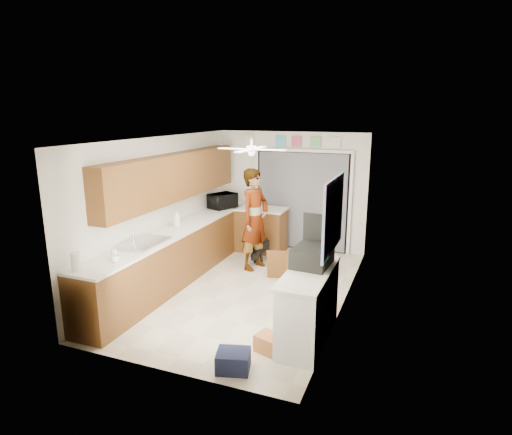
% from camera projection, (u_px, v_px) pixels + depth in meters
% --- Properties ---
extents(floor, '(5.00, 5.00, 0.00)m').
position_uv_depth(floor, '(247.00, 289.00, 7.20)').
color(floor, beige).
rests_on(floor, ground).
extents(ceiling, '(5.00, 5.00, 0.00)m').
position_uv_depth(ceiling, '(247.00, 139.00, 6.59)').
color(ceiling, white).
rests_on(ceiling, ground).
extents(wall_back, '(3.20, 0.00, 3.20)m').
position_uv_depth(wall_back, '(291.00, 191.00, 9.16)').
color(wall_back, silver).
rests_on(wall_back, ground).
extents(wall_front, '(3.20, 0.00, 3.20)m').
position_uv_depth(wall_front, '(160.00, 269.00, 4.63)').
color(wall_front, silver).
rests_on(wall_front, ground).
extents(wall_left, '(0.00, 5.00, 5.00)m').
position_uv_depth(wall_left, '(162.00, 209.00, 7.46)').
color(wall_left, silver).
rests_on(wall_left, ground).
extents(wall_right, '(0.00, 5.00, 5.00)m').
position_uv_depth(wall_right, '(347.00, 226.00, 6.33)').
color(wall_right, silver).
rests_on(wall_right, ground).
extents(left_base_cabinets, '(0.60, 4.80, 0.90)m').
position_uv_depth(left_base_cabinets, '(179.00, 255.00, 7.54)').
color(left_base_cabinets, brown).
rests_on(left_base_cabinets, floor).
extents(left_countertop, '(0.62, 4.80, 0.04)m').
position_uv_depth(left_countertop, '(179.00, 229.00, 7.43)').
color(left_countertop, white).
rests_on(left_countertop, left_base_cabinets).
extents(upper_cabinets, '(0.32, 4.00, 0.80)m').
position_uv_depth(upper_cabinets, '(175.00, 177.00, 7.45)').
color(upper_cabinets, brown).
rests_on(upper_cabinets, wall_left).
extents(sink_basin, '(0.50, 0.76, 0.06)m').
position_uv_depth(sink_basin, '(144.00, 243.00, 6.51)').
color(sink_basin, silver).
rests_on(sink_basin, left_countertop).
extents(faucet, '(0.03, 0.03, 0.22)m').
position_uv_depth(faucet, '(133.00, 236.00, 6.56)').
color(faucet, silver).
rests_on(faucet, left_countertop).
extents(peninsula_base, '(1.00, 0.60, 0.90)m').
position_uv_depth(peninsula_base, '(261.00, 230.00, 9.07)').
color(peninsula_base, brown).
rests_on(peninsula_base, floor).
extents(peninsula_top, '(1.04, 0.64, 0.04)m').
position_uv_depth(peninsula_top, '(261.00, 209.00, 8.96)').
color(peninsula_top, white).
rests_on(peninsula_top, peninsula_base).
extents(back_opening_recess, '(2.00, 0.06, 2.10)m').
position_uv_depth(back_opening_recess, '(302.00, 201.00, 9.09)').
color(back_opening_recess, black).
rests_on(back_opening_recess, wall_back).
extents(curtain_panel, '(1.90, 0.03, 2.05)m').
position_uv_depth(curtain_panel, '(302.00, 201.00, 9.05)').
color(curtain_panel, slate).
rests_on(curtain_panel, wall_back).
extents(door_trim_left, '(0.06, 0.04, 2.10)m').
position_uv_depth(door_trim_left, '(257.00, 198.00, 9.42)').
color(door_trim_left, white).
rests_on(door_trim_left, wall_back).
extents(door_trim_right, '(0.06, 0.04, 2.10)m').
position_uv_depth(door_trim_right, '(350.00, 205.00, 8.71)').
color(door_trim_right, white).
rests_on(door_trim_right, wall_back).
extents(door_trim_head, '(2.10, 0.04, 0.06)m').
position_uv_depth(door_trim_head, '(303.00, 151.00, 8.80)').
color(door_trim_head, white).
rests_on(door_trim_head, wall_back).
extents(header_frame_1, '(0.22, 0.02, 0.22)m').
position_uv_depth(header_frame_1, '(280.00, 141.00, 8.96)').
color(header_frame_1, '#4DB2CD').
rests_on(header_frame_1, wall_back).
extents(header_frame_2, '(0.22, 0.02, 0.22)m').
position_uv_depth(header_frame_2, '(297.00, 141.00, 8.84)').
color(header_frame_2, '#C94B6D').
rests_on(header_frame_2, wall_back).
extents(header_frame_3, '(0.22, 0.02, 0.22)m').
position_uv_depth(header_frame_3, '(316.00, 142.00, 8.70)').
color(header_frame_3, '#6BBC6E').
rests_on(header_frame_3, wall_back).
extents(header_frame_4, '(0.22, 0.02, 0.22)m').
position_uv_depth(header_frame_4, '(335.00, 142.00, 8.56)').
color(header_frame_4, silver).
rests_on(header_frame_4, wall_back).
extents(route66_sign, '(0.22, 0.02, 0.26)m').
position_uv_depth(route66_sign, '(250.00, 140.00, 9.21)').
color(route66_sign, silver).
rests_on(route66_sign, wall_back).
extents(right_counter_base, '(0.50, 1.40, 0.90)m').
position_uv_depth(right_counter_base, '(309.00, 307.00, 5.53)').
color(right_counter_base, white).
rests_on(right_counter_base, floor).
extents(right_counter_top, '(0.54, 1.44, 0.04)m').
position_uv_depth(right_counter_top, '(309.00, 273.00, 5.42)').
color(right_counter_top, white).
rests_on(right_counter_top, right_counter_base).
extents(abstract_painting, '(0.03, 1.15, 0.95)m').
position_uv_depth(abstract_painting, '(333.00, 215.00, 5.34)').
color(abstract_painting, '#E052A8').
rests_on(abstract_painting, wall_right).
extents(ceiling_fan, '(1.14, 1.14, 0.24)m').
position_uv_depth(ceiling_fan, '(251.00, 149.00, 6.82)').
color(ceiling_fan, white).
rests_on(ceiling_fan, ceiling).
extents(microwave, '(0.55, 0.65, 0.31)m').
position_uv_depth(microwave, '(223.00, 201.00, 8.91)').
color(microwave, black).
rests_on(microwave, left_countertop).
extents(soap_bottle, '(0.12, 0.12, 0.31)m').
position_uv_depth(soap_bottle, '(177.00, 218.00, 7.49)').
color(soap_bottle, silver).
rests_on(soap_bottle, left_countertop).
extents(cup, '(0.14, 0.14, 0.09)m').
position_uv_depth(cup, '(115.00, 259.00, 5.74)').
color(cup, white).
rests_on(cup, left_countertop).
extents(jar_b, '(0.11, 0.11, 0.12)m').
position_uv_depth(jar_b, '(114.00, 254.00, 5.90)').
color(jar_b, silver).
rests_on(jar_b, left_countertop).
extents(paper_towel_roll, '(0.12, 0.12, 0.25)m').
position_uv_depth(paper_towel_roll, '(75.00, 262.00, 5.40)').
color(paper_towel_roll, white).
rests_on(paper_towel_roll, left_countertop).
extents(suitcase, '(0.49, 0.63, 0.26)m').
position_uv_depth(suitcase, '(312.00, 256.00, 5.61)').
color(suitcase, black).
rests_on(suitcase, right_counter_top).
extents(suitcase_rim, '(0.48, 0.61, 0.02)m').
position_uv_depth(suitcase_rim, '(312.00, 264.00, 5.63)').
color(suitcase_rim, yellow).
rests_on(suitcase_rim, suitcase).
extents(suitcase_lid, '(0.42, 0.06, 0.50)m').
position_uv_depth(suitcase_lid, '(318.00, 232.00, 5.81)').
color(suitcase_lid, black).
rests_on(suitcase_lid, suitcase).
extents(cardboard_box, '(0.41, 0.36, 0.22)m').
position_uv_depth(cardboard_box, '(271.00, 344.00, 5.30)').
color(cardboard_box, '#A85F34').
rests_on(cardboard_box, floor).
extents(navy_crate, '(0.45, 0.41, 0.23)m').
position_uv_depth(navy_crate, '(233.00, 361.00, 4.93)').
color(navy_crate, '#151A34').
rests_on(navy_crate, floor).
extents(cabinet_door_panel, '(0.39, 0.22, 0.55)m').
position_uv_depth(cabinet_door_panel, '(277.00, 264.00, 7.56)').
color(cabinet_door_panel, brown).
rests_on(cabinet_door_panel, floor).
extents(man, '(0.62, 0.79, 1.90)m').
position_uv_depth(man, '(255.00, 219.00, 7.96)').
color(man, white).
rests_on(man, floor).
extents(dog, '(0.28, 0.59, 0.45)m').
position_uv_depth(dog, '(261.00, 250.00, 8.47)').
color(dog, black).
rests_on(dog, floor).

